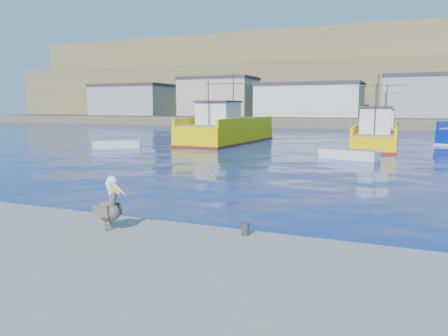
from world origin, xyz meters
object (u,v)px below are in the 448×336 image
object	(u,v)px
trawler_yellow_a	(226,131)
pelican	(109,207)
boat_orange	(385,128)
skiff_mid	(349,155)
skiff_left	(117,145)
trawler_yellow_b	(375,137)

from	to	relation	value
trawler_yellow_a	pelican	world-z (taller)	trawler_yellow_a
boat_orange	skiff_mid	bearing A→B (deg)	-92.45
trawler_yellow_a	skiff_left	world-z (taller)	trawler_yellow_a
trawler_yellow_a	skiff_mid	distance (m)	15.73
trawler_yellow_a	pelican	distance (m)	32.15
pelican	skiff_mid	bearing A→B (deg)	81.80
pelican	boat_orange	bearing A→B (deg)	84.90
skiff_left	skiff_mid	world-z (taller)	skiff_left
boat_orange	skiff_left	bearing A→B (deg)	-129.63
trawler_yellow_a	skiff_mid	xyz separation A→B (m)	(12.64, -9.33, -0.90)
skiff_left	pelican	bearing A→B (deg)	-53.99
trawler_yellow_b	boat_orange	size ratio (longest dim) A/B	1.30
boat_orange	skiff_mid	xyz separation A→B (m)	(-1.07, -25.14, -0.73)
trawler_yellow_a	skiff_left	xyz separation A→B (m)	(-6.50, -8.59, -0.90)
boat_orange	skiff_mid	distance (m)	25.18
skiff_mid	pelican	bearing A→B (deg)	-98.20
skiff_left	skiff_mid	distance (m)	19.15
trawler_yellow_b	boat_orange	bearing A→B (deg)	90.05
trawler_yellow_a	trawler_yellow_b	size ratio (longest dim) A/B	1.41
trawler_yellow_b	skiff_mid	xyz separation A→B (m)	(-1.09, -8.38, -0.69)
trawler_yellow_a	pelican	bearing A→B (deg)	-72.70
trawler_yellow_b	boat_orange	xyz separation A→B (m)	(-0.01, 16.77, 0.04)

